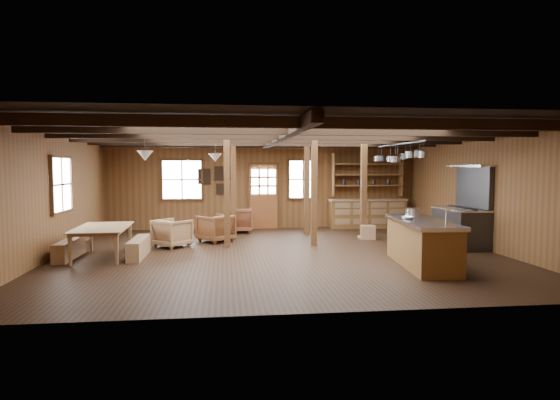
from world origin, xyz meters
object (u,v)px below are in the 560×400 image
object	(u,v)px
commercial_range	(463,221)
armchair_c	(172,233)
armchair_a	(216,228)
armchair_b	(238,220)
dining_table	(105,242)
kitchen_island	(422,243)

from	to	relation	value
commercial_range	armchair_c	distance (m)	7.27
armchair_a	armchair_b	bearing A→B (deg)	-151.76
commercial_range	armchair_c	bearing A→B (deg)	173.27
dining_table	armchair_c	bearing A→B (deg)	-50.00
armchair_c	commercial_range	bearing A→B (deg)	-145.36
armchair_c	kitchen_island	bearing A→B (deg)	-167.65
dining_table	kitchen_island	bearing A→B (deg)	-106.82
kitchen_island	commercial_range	bearing A→B (deg)	51.99
armchair_b	armchair_c	distance (m)	2.98
kitchen_island	dining_table	distance (m)	6.80
dining_table	armchair_c	xyz separation A→B (m)	(1.34, 1.22, 0.01)
armchair_b	dining_table	bearing A→B (deg)	47.12
commercial_range	dining_table	distance (m)	8.56
kitchen_island	armchair_c	xyz separation A→B (m)	(-5.25, 2.91, -0.12)
kitchen_island	dining_table	xyz separation A→B (m)	(-6.59, 1.69, -0.14)
armchair_c	armchair_b	bearing A→B (deg)	-83.74
kitchen_island	dining_table	size ratio (longest dim) A/B	1.32
kitchen_island	commercial_range	xyz separation A→B (m)	(1.96, 2.06, 0.18)
dining_table	armchair_c	world-z (taller)	armchair_c
commercial_range	armchair_c	world-z (taller)	commercial_range
armchair_a	armchair_b	xyz separation A→B (m)	(0.65, 1.74, 0.01)
dining_table	armchair_a	xyz separation A→B (m)	(2.40, 1.91, 0.02)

